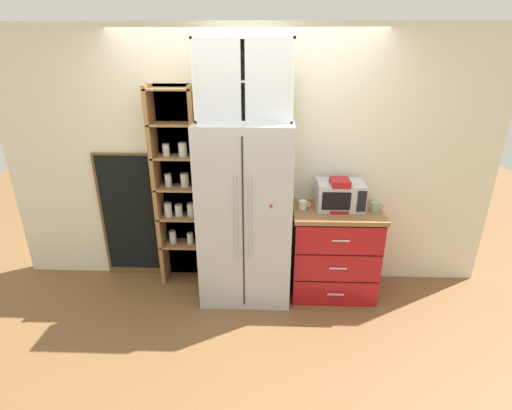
{
  "coord_description": "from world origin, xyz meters",
  "views": [
    {
      "loc": [
        0.22,
        -3.24,
        2.28
      ],
      "look_at": [
        0.1,
        0.03,
        0.96
      ],
      "focal_mm": 26.28,
      "sensor_mm": 36.0,
      "label": 1
    }
  ],
  "objects_px": {
    "mug_cream": "(303,205)",
    "bottle_cobalt": "(337,196)",
    "coffee_maker": "(338,194)",
    "chalkboard_menu": "(129,216)",
    "microwave": "(340,195)",
    "refrigerator": "(246,213)",
    "mug_sage": "(375,207)"
  },
  "relations": [
    {
      "from": "mug_cream",
      "to": "bottle_cobalt",
      "type": "distance_m",
      "value": 0.34
    },
    {
      "from": "coffee_maker",
      "to": "chalkboard_menu",
      "type": "bearing_deg",
      "value": 173.4
    },
    {
      "from": "coffee_maker",
      "to": "microwave",
      "type": "bearing_deg",
      "value": 61.13
    },
    {
      "from": "refrigerator",
      "to": "microwave",
      "type": "distance_m",
      "value": 0.91
    },
    {
      "from": "mug_sage",
      "to": "coffee_maker",
      "type": "bearing_deg",
      "value": 175.94
    },
    {
      "from": "microwave",
      "to": "coffee_maker",
      "type": "height_order",
      "value": "coffee_maker"
    },
    {
      "from": "microwave",
      "to": "coffee_maker",
      "type": "bearing_deg",
      "value": -118.87
    },
    {
      "from": "refrigerator",
      "to": "microwave",
      "type": "relative_size",
      "value": 3.96
    },
    {
      "from": "mug_sage",
      "to": "chalkboard_menu",
      "type": "distance_m",
      "value": 2.5
    },
    {
      "from": "bottle_cobalt",
      "to": "chalkboard_menu",
      "type": "xyz_separation_m",
      "value": [
        -2.12,
        0.17,
        -0.33
      ]
    },
    {
      "from": "refrigerator",
      "to": "microwave",
      "type": "height_order",
      "value": "refrigerator"
    },
    {
      "from": "refrigerator",
      "to": "bottle_cobalt",
      "type": "relative_size",
      "value": 6.72
    },
    {
      "from": "mug_cream",
      "to": "chalkboard_menu",
      "type": "height_order",
      "value": "chalkboard_menu"
    },
    {
      "from": "chalkboard_menu",
      "to": "bottle_cobalt",
      "type": "bearing_deg",
      "value": -4.66
    },
    {
      "from": "microwave",
      "to": "bottle_cobalt",
      "type": "relative_size",
      "value": 1.7
    },
    {
      "from": "bottle_cobalt",
      "to": "mug_cream",
      "type": "bearing_deg",
      "value": -168.05
    },
    {
      "from": "refrigerator",
      "to": "coffee_maker",
      "type": "xyz_separation_m",
      "value": [
        0.87,
        0.05,
        0.19
      ]
    },
    {
      "from": "refrigerator",
      "to": "coffee_maker",
      "type": "relative_size",
      "value": 5.62
    },
    {
      "from": "mug_cream",
      "to": "refrigerator",
      "type": "bearing_deg",
      "value": -174.57
    },
    {
      "from": "bottle_cobalt",
      "to": "microwave",
      "type": "bearing_deg",
      "value": -52.98
    },
    {
      "from": "microwave",
      "to": "mug_sage",
      "type": "height_order",
      "value": "microwave"
    },
    {
      "from": "mug_cream",
      "to": "mug_sage",
      "type": "xyz_separation_m",
      "value": [
        0.68,
        -0.03,
        0.0
      ]
    },
    {
      "from": "coffee_maker",
      "to": "mug_cream",
      "type": "distance_m",
      "value": 0.35
    },
    {
      "from": "refrigerator",
      "to": "mug_sage",
      "type": "xyz_separation_m",
      "value": [
        1.22,
        0.02,
        0.08
      ]
    },
    {
      "from": "bottle_cobalt",
      "to": "mug_sage",
      "type": "bearing_deg",
      "value": -15.64
    },
    {
      "from": "coffee_maker",
      "to": "chalkboard_menu",
      "type": "distance_m",
      "value": 2.17
    },
    {
      "from": "refrigerator",
      "to": "bottle_cobalt",
      "type": "xyz_separation_m",
      "value": [
        0.87,
        0.12,
        0.15
      ]
    },
    {
      "from": "refrigerator",
      "to": "mug_sage",
      "type": "relative_size",
      "value": 14.01
    },
    {
      "from": "microwave",
      "to": "chalkboard_menu",
      "type": "relative_size",
      "value": 0.32
    },
    {
      "from": "refrigerator",
      "to": "coffee_maker",
      "type": "height_order",
      "value": "refrigerator"
    },
    {
      "from": "mug_cream",
      "to": "bottle_cobalt",
      "type": "height_order",
      "value": "bottle_cobalt"
    },
    {
      "from": "microwave",
      "to": "coffee_maker",
      "type": "distance_m",
      "value": 0.05
    }
  ]
}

